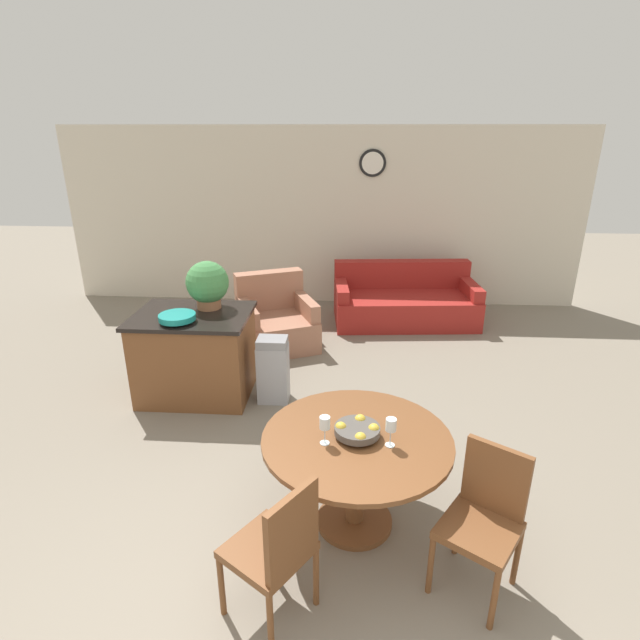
{
  "coord_description": "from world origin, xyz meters",
  "views": [
    {
      "loc": [
        0.5,
        -1.83,
        2.65
      ],
      "look_at": [
        0.2,
        2.63,
        0.93
      ],
      "focal_mm": 28.0,
      "sensor_mm": 36.0,
      "label": 1
    }
  ],
  "objects_px": {
    "kitchen_island": "(196,354)",
    "armchair": "(276,322)",
    "fruit_bowl": "(358,430)",
    "wine_glass_left": "(325,424)",
    "dining_chair_near_left": "(277,547)",
    "trash_bin": "(273,370)",
    "couch": "(404,302)",
    "teal_bowl": "(177,317)",
    "dining_table": "(356,457)",
    "wine_glass_right": "(391,426)",
    "dining_chair_near_right": "(485,514)",
    "potted_plant": "(207,284)"
  },
  "relations": [
    {
      "from": "wine_glass_left",
      "to": "teal_bowl",
      "type": "bearing_deg",
      "value": 132.96
    },
    {
      "from": "dining_chair_near_left",
      "to": "trash_bin",
      "type": "relative_size",
      "value": 1.33
    },
    {
      "from": "dining_table",
      "to": "potted_plant",
      "type": "height_order",
      "value": "potted_plant"
    },
    {
      "from": "dining_chair_near_left",
      "to": "teal_bowl",
      "type": "xyz_separation_m",
      "value": [
        -1.29,
        2.3,
        0.44
      ]
    },
    {
      "from": "wine_glass_right",
      "to": "couch",
      "type": "bearing_deg",
      "value": 83.24
    },
    {
      "from": "dining_table",
      "to": "dining_chair_near_left",
      "type": "xyz_separation_m",
      "value": [
        -0.43,
        -0.76,
        -0.04
      ]
    },
    {
      "from": "dining_chair_near_right",
      "to": "wine_glass_left",
      "type": "relative_size",
      "value": 4.65
    },
    {
      "from": "dining_chair_near_left",
      "to": "kitchen_island",
      "type": "xyz_separation_m",
      "value": [
        -1.23,
        2.54,
        -0.06
      ]
    },
    {
      "from": "dining_chair_near_left",
      "to": "armchair",
      "type": "bearing_deg",
      "value": 43.19
    },
    {
      "from": "dining_chair_near_left",
      "to": "kitchen_island",
      "type": "bearing_deg",
      "value": 60.33
    },
    {
      "from": "teal_bowl",
      "to": "armchair",
      "type": "bearing_deg",
      "value": 66.26
    },
    {
      "from": "fruit_bowl",
      "to": "wine_glass_left",
      "type": "distance_m",
      "value": 0.25
    },
    {
      "from": "wine_glass_left",
      "to": "armchair",
      "type": "height_order",
      "value": "wine_glass_left"
    },
    {
      "from": "fruit_bowl",
      "to": "couch",
      "type": "bearing_deg",
      "value": 80.23
    },
    {
      "from": "dining_chair_near_right",
      "to": "couch",
      "type": "relative_size",
      "value": 0.45
    },
    {
      "from": "wine_glass_right",
      "to": "potted_plant",
      "type": "bearing_deg",
      "value": 130.48
    },
    {
      "from": "wine_glass_left",
      "to": "trash_bin",
      "type": "xyz_separation_m",
      "value": [
        -0.63,
        1.77,
        -0.53
      ]
    },
    {
      "from": "dining_table",
      "to": "kitchen_island",
      "type": "relative_size",
      "value": 1.1
    },
    {
      "from": "fruit_bowl",
      "to": "wine_glass_right",
      "type": "xyz_separation_m",
      "value": [
        0.21,
        -0.08,
        0.09
      ]
    },
    {
      "from": "fruit_bowl",
      "to": "armchair",
      "type": "xyz_separation_m",
      "value": [
        -1.03,
        3.13,
        -0.48
      ]
    },
    {
      "from": "dining_chair_near_left",
      "to": "fruit_bowl",
      "type": "height_order",
      "value": "dining_chair_near_left"
    },
    {
      "from": "kitchen_island",
      "to": "couch",
      "type": "relative_size",
      "value": 0.56
    },
    {
      "from": "trash_bin",
      "to": "couch",
      "type": "height_order",
      "value": "couch"
    },
    {
      "from": "armchair",
      "to": "couch",
      "type": "bearing_deg",
      "value": 5.16
    },
    {
      "from": "trash_bin",
      "to": "dining_chair_near_left",
      "type": "bearing_deg",
      "value": -80.53
    },
    {
      "from": "trash_bin",
      "to": "fruit_bowl",
      "type": "bearing_deg",
      "value": -63.45
    },
    {
      "from": "armchair",
      "to": "wine_glass_right",
      "type": "bearing_deg",
      "value": -92.69
    },
    {
      "from": "fruit_bowl",
      "to": "kitchen_island",
      "type": "bearing_deg",
      "value": 133.13
    },
    {
      "from": "dining_table",
      "to": "couch",
      "type": "xyz_separation_m",
      "value": [
        0.71,
        4.09,
        -0.28
      ]
    },
    {
      "from": "kitchen_island",
      "to": "teal_bowl",
      "type": "height_order",
      "value": "teal_bowl"
    },
    {
      "from": "teal_bowl",
      "to": "kitchen_island",
      "type": "bearing_deg",
      "value": 75.04
    },
    {
      "from": "dining_chair_near_left",
      "to": "potted_plant",
      "type": "height_order",
      "value": "potted_plant"
    },
    {
      "from": "wine_glass_left",
      "to": "armchair",
      "type": "distance_m",
      "value": 3.36
    },
    {
      "from": "teal_bowl",
      "to": "couch",
      "type": "bearing_deg",
      "value": 46.32
    },
    {
      "from": "teal_bowl",
      "to": "armchair",
      "type": "xyz_separation_m",
      "value": [
        0.7,
        1.59,
        -0.65
      ]
    },
    {
      "from": "dining_chair_near_left",
      "to": "potted_plant",
      "type": "bearing_deg",
      "value": 56.45
    },
    {
      "from": "fruit_bowl",
      "to": "wine_glass_left",
      "type": "height_order",
      "value": "wine_glass_left"
    },
    {
      "from": "potted_plant",
      "to": "dining_chair_near_right",
      "type": "bearing_deg",
      "value": -46.26
    },
    {
      "from": "dining_table",
      "to": "potted_plant",
      "type": "relative_size",
      "value": 2.59
    },
    {
      "from": "dining_chair_near_left",
      "to": "trash_bin",
      "type": "bearing_deg",
      "value": 43.93
    },
    {
      "from": "wine_glass_right",
      "to": "armchair",
      "type": "height_order",
      "value": "wine_glass_right"
    },
    {
      "from": "potted_plant",
      "to": "trash_bin",
      "type": "height_order",
      "value": "potted_plant"
    },
    {
      "from": "dining_chair_near_right",
      "to": "wine_glass_left",
      "type": "bearing_deg",
      "value": 14.85
    },
    {
      "from": "dining_table",
      "to": "dining_chair_near_right",
      "type": "relative_size",
      "value": 1.38
    },
    {
      "from": "kitchen_island",
      "to": "armchair",
      "type": "bearing_deg",
      "value": 64.82
    },
    {
      "from": "fruit_bowl",
      "to": "kitchen_island",
      "type": "height_order",
      "value": "kitchen_island"
    },
    {
      "from": "couch",
      "to": "armchair",
      "type": "bearing_deg",
      "value": -156.03
    },
    {
      "from": "kitchen_island",
      "to": "wine_glass_left",
      "type": "bearing_deg",
      "value": -52.09
    },
    {
      "from": "kitchen_island",
      "to": "armchair",
      "type": "height_order",
      "value": "kitchen_island"
    },
    {
      "from": "dining_chair_near_right",
      "to": "kitchen_island",
      "type": "distance_m",
      "value": 3.28
    }
  ]
}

